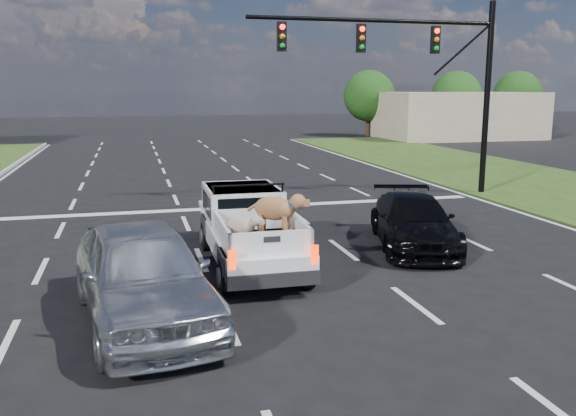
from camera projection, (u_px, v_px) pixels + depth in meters
name	position (u px, v px, depth m)	size (l,w,h in m)	color
ground	(325.00, 313.00, 10.82)	(160.00, 160.00, 0.00)	black
road_markings	(253.00, 231.00, 17.05)	(17.75, 60.00, 0.01)	silver
traffic_signal	(429.00, 65.00, 21.64)	(9.11, 0.31, 7.00)	black
building_right	(458.00, 115.00, 48.15)	(12.00, 7.00, 3.60)	#BBAB8F
tree_far_d	(369.00, 96.00, 50.20)	(4.20, 4.20, 5.40)	#332114
tree_far_e	(456.00, 96.00, 52.15)	(4.20, 4.20, 5.40)	#332114
tree_far_f	(518.00, 95.00, 53.62)	(4.20, 4.20, 5.40)	#332114
pickup_truck	(250.00, 227.00, 13.67)	(1.95, 4.92, 1.83)	black
silver_sedan	(143.00, 274.00, 10.26)	(2.00, 4.98, 1.70)	silver
black_coupe	(414.00, 222.00, 15.24)	(1.81, 4.44, 1.29)	black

